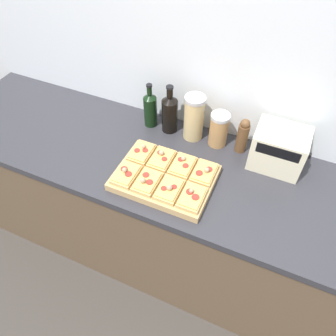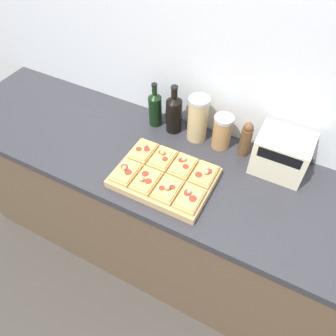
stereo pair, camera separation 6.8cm
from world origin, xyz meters
TOP-DOWN VIEW (x-y plane):
  - ground_plane at (0.00, 0.00)m, footprint 12.00×12.00m
  - wall_back at (0.00, 0.67)m, footprint 6.00×0.06m
  - kitchen_counter at (0.00, 0.32)m, footprint 2.63×0.67m
  - cutting_board at (0.00, 0.21)m, footprint 0.45×0.33m
  - pizza_slice_back_left at (-0.16, 0.28)m, footprint 0.10×0.14m
  - pizza_slice_back_midleft at (-0.05, 0.28)m, footprint 0.10×0.14m
  - pizza_slice_back_midright at (0.06, 0.28)m, footprint 0.10×0.14m
  - pizza_slice_back_right at (0.17, 0.28)m, footprint 0.10×0.14m
  - pizza_slice_front_left at (-0.16, 0.13)m, footprint 0.10×0.14m
  - pizza_slice_front_midleft at (-0.05, 0.13)m, footprint 0.10×0.14m
  - pizza_slice_front_midright at (0.06, 0.13)m, footprint 0.10×0.14m
  - pizza_slice_front_right at (0.16, 0.13)m, footprint 0.10×0.14m
  - olive_oil_bottle at (-0.24, 0.55)m, footprint 0.07×0.07m
  - wine_bottle at (-0.12, 0.55)m, footprint 0.08×0.08m
  - grain_jar_tall at (0.01, 0.55)m, footprint 0.10×0.10m
  - grain_jar_short at (0.14, 0.55)m, footprint 0.10×0.10m
  - pepper_mill at (0.27, 0.55)m, footprint 0.06×0.06m
  - toaster_oven at (0.44, 0.52)m, footprint 0.26×0.19m

SIDE VIEW (x-z plane):
  - ground_plane at x=0.00m, z-range 0.00..0.00m
  - kitchen_counter at x=0.00m, z-range 0.00..0.94m
  - cutting_board at x=0.00m, z-range 0.94..0.97m
  - pizza_slice_back_left at x=-0.16m, z-range 0.96..1.01m
  - pizza_slice_front_right at x=0.16m, z-range 0.96..1.01m
  - pizza_slice_back_midright at x=0.06m, z-range 0.96..1.01m
  - pizza_slice_front_left at x=-0.16m, z-range 0.96..1.01m
  - pizza_slice_back_right at x=0.17m, z-range 0.96..1.01m
  - pizza_slice_front_midleft at x=-0.05m, z-range 0.96..1.02m
  - pizza_slice_back_midleft at x=-0.05m, z-range 0.96..1.02m
  - pizza_slice_front_midright at x=0.06m, z-range 0.96..1.02m
  - grain_jar_short at x=0.14m, z-range 0.94..1.12m
  - pepper_mill at x=0.27m, z-range 0.93..1.13m
  - toaster_oven at x=0.44m, z-range 0.94..1.14m
  - olive_oil_bottle at x=-0.24m, z-range 0.91..1.17m
  - wine_bottle at x=-0.12m, z-range 0.91..1.18m
  - grain_jar_tall at x=0.01m, z-range 0.94..1.18m
  - wall_back at x=0.00m, z-range 0.00..2.50m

